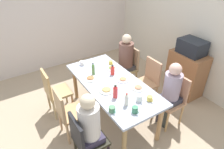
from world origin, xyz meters
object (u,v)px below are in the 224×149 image
plate_3 (123,79)px  cup_5 (139,98)px  person_1 (90,126)px  person_4 (171,90)px  plate_1 (112,68)px  bottle_3 (115,92)px  bottle_1 (113,70)px  microwave (192,47)px  bottle_2 (93,69)px  person_5 (125,58)px  plate_0 (106,90)px  cup_1 (135,110)px  cup_2 (150,98)px  chair_4 (173,97)px  side_cabinet (186,73)px  cup_0 (112,109)px  chair_1 (85,139)px  chair_5 (129,66)px  bottle_0 (126,100)px  plate_4 (138,88)px  cup_3 (82,63)px  chair_0 (67,111)px  cup_4 (111,63)px  dining_table (112,86)px  chair_2 (148,80)px  chair_3 (54,90)px  plate_2 (90,78)px

plate_3 → cup_5: size_ratio=1.75×
person_1 → person_4: size_ratio=1.02×
person_1 → plate_3: size_ratio=5.70×
plate_1 → bottle_3: 0.83m
bottle_1 → microwave: bearing=76.5°
plate_3 → bottle_2: bottle_2 is taller
person_5 → plate_0: (0.77, -0.91, 0.04)m
cup_1 → microwave: (-0.59, 1.80, 0.24)m
cup_2 → chair_4: bearing=95.5°
side_cabinet → plate_3: bearing=-94.8°
cup_0 → cup_5: (0.02, 0.45, 0.01)m
chair_1 → person_1: 0.22m
chair_5 → cup_5: 1.46m
cup_2 → bottle_0: (-0.10, -0.34, 0.06)m
person_5 → plate_4: bearing=-25.1°
bottle_3 → cup_3: bearing=-179.9°
plate_3 → cup_5: bearing=-10.7°
bottle_3 → microwave: microwave is taller
plate_1 → plate_3: same height
chair_0 → cup_4: bearing=114.8°
cup_1 → cup_3: bearing=-178.2°
chair_5 → bottle_2: bottle_2 is taller
dining_table → cup_2: bearing=17.3°
plate_3 → bottle_2: 0.54m
cup_3 → cup_4: cup_4 is taller
person_1 → plate_3: bearing=122.6°
plate_0 → cup_0: (0.44, -0.17, 0.03)m
plate_4 → cup_0: 0.67m
chair_2 → cup_2: 0.95m
chair_1 → chair_3: size_ratio=1.00×
chair_0 → cup_3: 1.05m
chair_0 → plate_4: 1.15m
person_1 → cup_2: size_ratio=10.55×
chair_3 → cup_0: (1.21, 0.44, 0.28)m
chair_1 → cup_1: chair_1 is taller
dining_table → microwave: (0.17, 1.68, 0.38)m
bottle_0 → chair_2: bearing=121.7°
chair_4 → bottle_1: bearing=-140.7°
plate_2 → bottle_2: (-0.09, 0.11, 0.09)m
dining_table → chair_5: chair_5 is taller
plate_2 → plate_3: size_ratio=1.05×
microwave → cup_2: bearing=-70.8°
chair_1 → person_5: 1.99m
chair_4 → bottle_3: size_ratio=4.22×
microwave → person_1: bearing=-79.3°
dining_table → plate_3: size_ratio=8.88×
cup_5 → microwave: bearing=105.3°
plate_4 → side_cabinet: 1.47m
cup_5 → microwave: 1.68m
cup_3 → cup_5: (1.40, 0.25, 0.01)m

